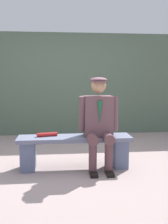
# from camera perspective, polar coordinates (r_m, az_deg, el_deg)

# --- Properties ---
(ground_plane) EXTENTS (30.00, 30.00, 0.00)m
(ground_plane) POSITION_cam_1_polar(r_m,az_deg,el_deg) (3.78, -2.09, -12.40)
(ground_plane) COLOR gray
(bench) EXTENTS (1.62, 0.38, 0.47)m
(bench) POSITION_cam_1_polar(r_m,az_deg,el_deg) (3.69, -2.12, -8.03)
(bench) COLOR slate
(bench) RESTS_ON ground
(seated_man) EXTENTS (0.57, 0.57, 1.31)m
(seated_man) POSITION_cam_1_polar(r_m,az_deg,el_deg) (3.59, 3.33, -1.68)
(seated_man) COLOR brown
(seated_man) RESTS_ON ground
(rolled_magazine) EXTENTS (0.30, 0.12, 0.05)m
(rolled_magazine) POSITION_cam_1_polar(r_m,az_deg,el_deg) (3.68, -8.31, -5.03)
(rolled_magazine) COLOR #B21E1E
(rolled_magazine) RESTS_ON bench
(stadium_wall) EXTENTS (12.00, 0.24, 2.31)m
(stadium_wall) POSITION_cam_1_polar(r_m,az_deg,el_deg) (5.95, -3.61, 6.21)
(stadium_wall) COLOR #4A5D4C
(stadium_wall) RESTS_ON ground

